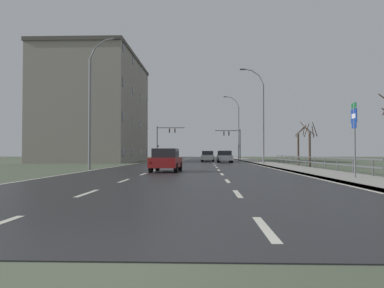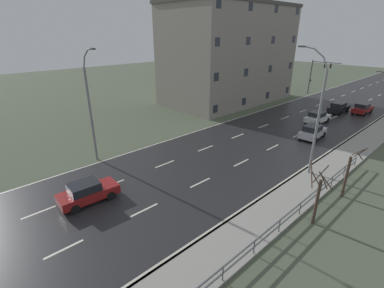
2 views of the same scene
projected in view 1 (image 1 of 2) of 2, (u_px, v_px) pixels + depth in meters
name	position (u px, v px, depth m)	size (l,w,h in m)	color
ground_plane	(195.00, 163.00, 52.41)	(160.00, 160.00, 0.12)	#4C5642
road_asphalt_strip	(197.00, 160.00, 64.40)	(14.00, 120.00, 0.03)	#232326
sidewalk_right	(247.00, 160.00, 64.12)	(3.00, 120.00, 0.12)	gray
guardrail	(320.00, 161.00, 28.51)	(0.07, 33.72, 1.00)	#515459
street_lamp_midground	(262.00, 118.00, 41.26)	(2.59, 0.24, 10.42)	slate
street_lamp_distant	(238.00, 129.00, 71.47)	(2.90, 0.24, 11.90)	slate
street_lamp_left_bank	(92.00, 105.00, 29.69)	(2.53, 0.24, 10.26)	slate
highway_sign	(354.00, 130.00, 18.11)	(0.09, 0.68, 3.67)	slate
traffic_signal_right	(234.00, 139.00, 71.91)	(4.74, 0.36, 5.73)	#38383A
traffic_signal_left	(164.00, 137.00, 73.76)	(5.38, 0.36, 6.38)	#38383A
car_near_right	(225.00, 157.00, 49.84)	(1.99, 4.18, 1.57)	#B7B7BC
car_far_right	(207.00, 156.00, 63.23)	(1.95, 4.16, 1.57)	black
car_far_left	(222.00, 156.00, 65.34)	(1.97, 4.17, 1.57)	maroon
car_mid_centre	(166.00, 160.00, 25.76)	(1.98, 4.17, 1.57)	maroon
car_near_left	(208.00, 156.00, 55.94)	(1.98, 4.17, 1.57)	silver
brick_building	(97.00, 110.00, 57.94)	(12.46, 22.39, 15.65)	gray
bare_tree_mid	(310.00, 145.00, 34.80)	(1.58, 1.43, 4.14)	#423328
bare_tree_far	(299.00, 147.00, 39.49)	(1.06, 1.60, 4.19)	#423328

